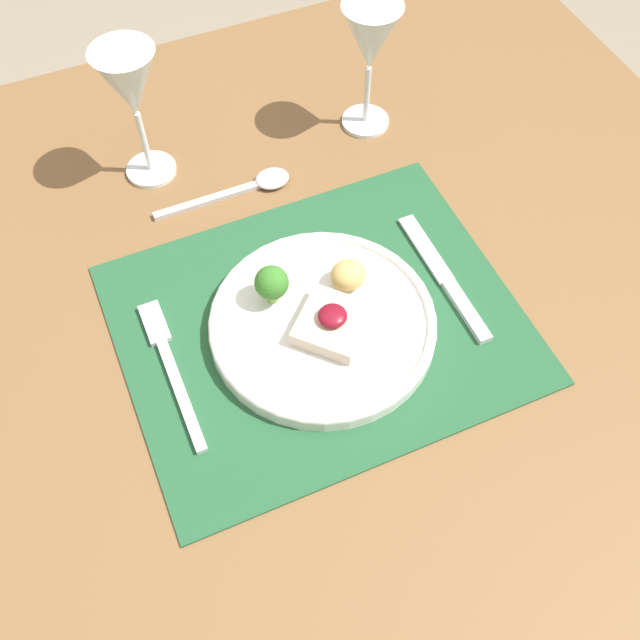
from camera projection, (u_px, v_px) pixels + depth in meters
name	position (u px, v px, depth m)	size (l,w,h in m)	color
ground_plane	(320.00, 529.00, 1.46)	(8.00, 8.00, 0.00)	gray
dining_table	(319.00, 363.00, 0.93)	(1.20, 1.13, 0.73)	brown
placemat	(319.00, 323.00, 0.85)	(0.44, 0.36, 0.00)	#235633
dinner_plate	(320.00, 322.00, 0.83)	(0.26, 0.26, 0.07)	white
fork	(169.00, 362.00, 0.82)	(0.02, 0.20, 0.01)	silver
knife	(449.00, 284.00, 0.88)	(0.02, 0.20, 0.01)	silver
spoon	(252.00, 185.00, 0.96)	(0.18, 0.04, 0.01)	silver
wine_glass_near	(370.00, 43.00, 0.93)	(0.08, 0.08, 0.18)	white
wine_glass_far	(130.00, 89.00, 0.87)	(0.08, 0.08, 0.19)	white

